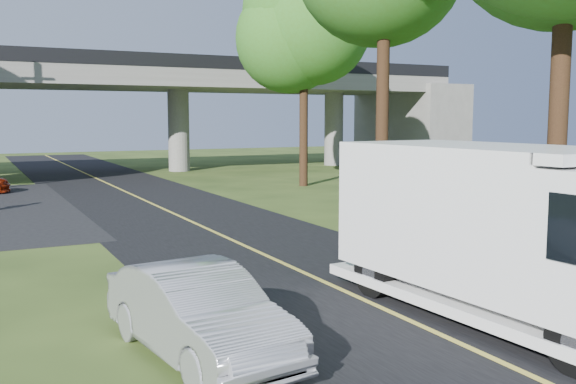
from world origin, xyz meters
TOP-DOWN VIEW (x-y plane):
  - ground at (0.00, 0.00)m, footprint 120.00×120.00m
  - road at (0.00, 10.00)m, footprint 7.00×90.00m
  - lane_line at (0.00, 10.00)m, footprint 0.12×90.00m
  - overpass at (0.00, 32.00)m, footprint 54.00×10.00m
  - tree_right_far at (9.21, 19.84)m, footprint 5.77×5.67m
  - step_van at (1.60, -1.41)m, footprint 3.07×7.44m
  - silver_sedan at (-3.82, -0.61)m, footprint 1.96×4.25m

SIDE VIEW (x-z plane):
  - ground at x=0.00m, z-range 0.00..0.00m
  - road at x=0.00m, z-range 0.00..0.02m
  - lane_line at x=0.00m, z-range 0.03..0.03m
  - silver_sedan at x=-3.82m, z-range 0.00..1.35m
  - step_van at x=1.60m, z-range 0.13..3.20m
  - overpass at x=0.00m, z-range 0.91..8.21m
  - tree_right_far at x=9.21m, z-range 2.81..13.80m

